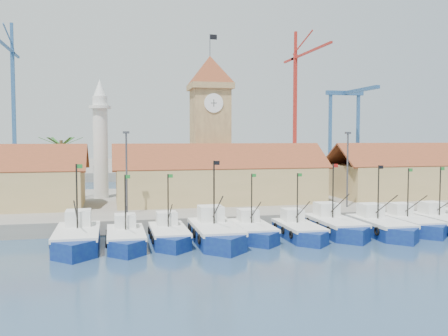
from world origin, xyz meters
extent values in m
plane|color=navy|center=(0.00, 0.00, 0.00)|extent=(400.00, 400.00, 0.00)
cube|color=gray|center=(0.00, 24.00, 0.75)|extent=(140.00, 32.00, 1.50)
cube|color=gray|center=(0.00, 110.00, 1.00)|extent=(240.00, 80.00, 2.00)
cube|color=navy|center=(-16.66, 2.98, 0.54)|extent=(3.75, 8.48, 1.93)
cube|color=navy|center=(-16.66, -1.26, 0.54)|extent=(3.74, 3.74, 1.93)
cube|color=silver|center=(-16.66, 2.98, 1.50)|extent=(3.82, 8.71, 0.37)
cube|color=silver|center=(-16.66, 5.10, 2.35)|extent=(2.25, 2.35, 1.50)
cylinder|color=black|center=(-16.66, 3.52, 4.49)|extent=(0.15, 0.15, 5.99)
cube|color=#197226|center=(-16.40, 3.52, 7.28)|extent=(0.54, 0.02, 0.37)
cube|color=navy|center=(-12.42, 2.58, 0.46)|extent=(3.25, 7.34, 1.67)
cube|color=navy|center=(-12.42, -1.09, 0.46)|extent=(3.24, 3.24, 1.67)
cube|color=silver|center=(-12.42, 2.58, 1.30)|extent=(3.31, 7.55, 0.32)
cube|color=silver|center=(-12.42, 4.42, 2.04)|extent=(1.95, 2.04, 1.30)
cylinder|color=black|center=(-12.42, 3.05, 3.89)|extent=(0.13, 0.13, 5.19)
cube|color=#197226|center=(-12.18, 3.05, 6.31)|extent=(0.46, 0.02, 0.32)
cube|color=navy|center=(-8.44, 3.28, 0.46)|extent=(3.22, 7.28, 1.65)
cube|color=navy|center=(-8.44, -0.36, 0.46)|extent=(3.22, 3.22, 1.65)
cube|color=silver|center=(-8.44, 3.28, 1.29)|extent=(3.28, 7.48, 0.32)
cube|color=silver|center=(-8.44, 5.10, 2.02)|extent=(1.93, 2.02, 1.29)
cylinder|color=black|center=(-8.44, 3.74, 3.86)|extent=(0.13, 0.13, 5.15)
cube|color=#197226|center=(-8.21, 3.74, 6.25)|extent=(0.46, 0.02, 0.32)
cube|color=navy|center=(-4.20, 2.40, 0.55)|extent=(3.84, 8.70, 1.98)
cube|color=navy|center=(-4.20, -1.95, 0.55)|extent=(3.84, 3.84, 1.98)
cube|color=silver|center=(-4.20, 2.40, 1.54)|extent=(3.92, 8.94, 0.38)
cube|color=silver|center=(-4.20, 4.58, 2.42)|extent=(2.31, 2.42, 1.54)
cylinder|color=black|center=(-4.20, 2.95, 4.61)|extent=(0.15, 0.15, 6.15)
cube|color=black|center=(-3.92, 2.95, 7.47)|extent=(0.55, 0.02, 0.38)
cube|color=navy|center=(-0.18, 3.67, 0.45)|extent=(3.16, 7.15, 1.62)
cube|color=navy|center=(-0.18, 0.09, 0.45)|extent=(3.16, 3.16, 1.62)
cube|color=silver|center=(-0.18, 3.67, 1.26)|extent=(3.22, 7.35, 0.32)
cube|color=silver|center=(-0.18, 5.45, 1.99)|extent=(1.90, 1.99, 1.26)
cylinder|color=black|center=(-0.18, 4.12, 3.79)|extent=(0.13, 0.13, 5.05)
cube|color=#197226|center=(0.05, 4.12, 6.14)|extent=(0.45, 0.02, 0.32)
cube|color=navy|center=(4.26, 2.79, 0.45)|extent=(3.18, 7.20, 1.64)
cube|color=navy|center=(4.26, -0.81, 0.45)|extent=(3.18, 3.18, 1.64)
cube|color=silver|center=(4.26, 2.79, 1.27)|extent=(3.24, 7.40, 0.32)
cube|color=silver|center=(4.26, 4.59, 2.00)|extent=(1.91, 2.00, 1.27)
cylinder|color=black|center=(4.26, 3.24, 3.82)|extent=(0.13, 0.13, 5.09)
cube|color=#197226|center=(4.49, 3.24, 6.18)|extent=(0.45, 0.02, 0.32)
cube|color=navy|center=(8.52, 3.75, 0.51)|extent=(3.59, 8.13, 1.85)
cube|color=navy|center=(8.52, -0.32, 0.51)|extent=(3.59, 3.59, 1.85)
cube|color=silver|center=(8.52, 3.75, 1.44)|extent=(3.67, 8.36, 0.36)
cube|color=silver|center=(8.52, 5.78, 2.26)|extent=(2.16, 2.26, 1.44)
cylinder|color=black|center=(8.52, 4.26, 4.31)|extent=(0.14, 0.14, 5.75)
cube|color=#A5140F|center=(8.78, 4.26, 6.98)|extent=(0.51, 0.02, 0.36)
cube|color=navy|center=(12.90, 2.44, 0.50)|extent=(3.52, 7.97, 1.81)
cube|color=navy|center=(12.90, -1.54, 0.50)|extent=(3.52, 3.52, 1.81)
cube|color=silver|center=(12.90, 2.44, 1.41)|extent=(3.59, 8.20, 0.35)
cube|color=silver|center=(12.90, 4.44, 2.22)|extent=(2.11, 2.22, 1.41)
cylinder|color=black|center=(12.90, 2.95, 4.23)|extent=(0.14, 0.14, 5.64)
cube|color=black|center=(13.15, 2.95, 6.85)|extent=(0.50, 0.02, 0.35)
cube|color=navy|center=(16.97, 3.51, 0.47)|extent=(3.31, 7.49, 1.70)
cube|color=navy|center=(16.97, -0.23, 0.47)|extent=(3.31, 3.31, 1.70)
cube|color=silver|center=(16.97, 3.51, 1.32)|extent=(3.37, 7.69, 0.33)
cube|color=silver|center=(16.97, 5.38, 2.08)|extent=(1.98, 2.08, 1.32)
cylinder|color=black|center=(16.97, 3.98, 3.97)|extent=(0.13, 0.13, 5.29)
cube|color=#197226|center=(17.20, 3.98, 6.43)|extent=(0.47, 0.02, 0.33)
cube|color=navy|center=(20.70, 3.35, 0.48)|extent=(3.36, 7.61, 1.73)
cube|color=silver|center=(20.70, 3.35, 1.34)|extent=(3.43, 7.82, 0.34)
cube|color=silver|center=(20.70, 5.25, 2.11)|extent=(2.02, 2.11, 1.34)
cylinder|color=black|center=(20.70, 3.83, 4.03)|extent=(0.13, 0.13, 5.38)
cube|color=#197226|center=(20.94, 3.83, 6.53)|extent=(0.48, 0.02, 0.34)
cube|color=tan|center=(0.00, 20.00, 3.75)|extent=(26.00, 10.00, 4.50)
cube|color=brown|center=(0.00, 17.50, 7.50)|extent=(27.04, 5.13, 3.21)
cube|color=brown|center=(0.00, 22.50, 7.50)|extent=(27.04, 5.13, 3.21)
cube|color=tan|center=(32.00, 20.00, 3.75)|extent=(30.00, 10.00, 4.50)
cube|color=brown|center=(32.00, 22.50, 7.50)|extent=(31.20, 5.13, 3.21)
cube|color=tan|center=(0.00, 26.00, 9.00)|extent=(5.00, 5.00, 15.00)
cube|color=tan|center=(0.00, 26.00, 16.90)|extent=(5.80, 5.80, 0.80)
pyramid|color=brown|center=(0.00, 26.00, 19.20)|extent=(5.80, 5.80, 4.00)
cylinder|color=white|center=(0.00, 23.45, 14.50)|extent=(2.60, 0.15, 2.60)
cube|color=black|center=(0.00, 23.37, 14.50)|extent=(0.08, 0.02, 1.00)
cube|color=black|center=(0.00, 23.37, 14.50)|extent=(0.80, 0.02, 0.08)
cylinder|color=#3F3F44|center=(0.00, 26.00, 22.70)|extent=(0.10, 0.10, 3.00)
cube|color=black|center=(0.50, 26.00, 23.80)|extent=(1.00, 0.03, 0.70)
cylinder|color=silver|center=(-15.00, 28.00, 8.50)|extent=(2.00, 2.00, 14.00)
cylinder|color=silver|center=(-15.00, 28.00, 14.00)|extent=(3.00, 3.00, 0.40)
cone|color=silver|center=(-15.00, 28.00, 16.60)|extent=(1.80, 1.80, 2.40)
cylinder|color=brown|center=(-20.00, 26.00, 5.50)|extent=(0.44, 0.44, 8.00)
cube|color=#256020|center=(-18.60, 26.00, 9.30)|extent=(2.80, 0.35, 1.18)
cube|color=#256020|center=(-19.30, 27.21, 9.30)|extent=(1.71, 2.60, 1.18)
cube|color=#256020|center=(-20.70, 27.21, 9.30)|extent=(1.71, 2.60, 1.18)
cube|color=#256020|center=(-21.40, 26.00, 9.30)|extent=(2.80, 0.35, 1.18)
cube|color=#256020|center=(-20.70, 24.79, 9.30)|extent=(1.71, 2.60, 1.18)
cube|color=#256020|center=(-19.30, 24.79, 9.30)|extent=(1.71, 2.60, 1.18)
cylinder|color=#3F3F44|center=(-12.00, 12.00, 6.00)|extent=(0.20, 0.20, 9.00)
cube|color=#3F3F44|center=(-12.00, 12.00, 10.40)|extent=(0.70, 0.25, 0.25)
cylinder|color=#3F3F44|center=(14.00, 12.00, 6.00)|extent=(0.20, 0.20, 9.00)
cube|color=#3F3F44|center=(14.00, 12.00, 10.40)|extent=(0.70, 0.25, 0.25)
cube|color=#2B5484|center=(-40.19, 108.00, 18.40)|extent=(1.00, 1.00, 32.79)
cube|color=#2B5484|center=(-40.19, 98.10, 33.79)|extent=(0.60, 24.75, 0.60)
cube|color=#2B5484|center=(-40.19, 113.00, 33.79)|extent=(0.60, 10.00, 0.60)
cube|color=#2B5484|center=(-40.19, 108.00, 38.29)|extent=(0.80, 0.80, 7.00)
cube|color=#AD231A|center=(42.74, 105.00, 18.80)|extent=(1.00, 1.00, 33.60)
cube|color=#AD231A|center=(42.74, 93.42, 34.60)|extent=(0.60, 28.96, 0.60)
cube|color=#AD231A|center=(42.74, 110.00, 34.60)|extent=(0.60, 10.00, 0.60)
cube|color=#AD231A|center=(42.74, 105.00, 39.10)|extent=(0.80, 0.80, 7.00)
cube|color=#2B5484|center=(57.00, 110.00, 13.00)|extent=(0.90, 0.90, 22.00)
cube|color=#2B5484|center=(67.00, 110.00, 13.00)|extent=(0.90, 0.90, 22.00)
cube|color=#2B5484|center=(62.00, 110.00, 24.50)|extent=(13.00, 1.40, 1.40)
cube|color=#2B5484|center=(62.00, 100.00, 24.50)|extent=(1.40, 22.00, 1.00)
camera|label=1|loc=(-13.63, -42.80, 9.87)|focal=40.00mm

